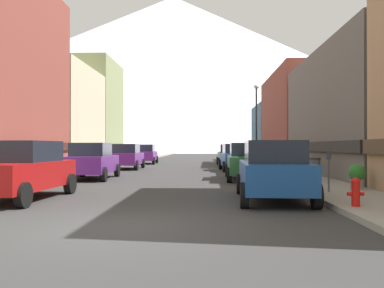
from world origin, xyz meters
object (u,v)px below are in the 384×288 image
(car_left_2, at_px, (127,156))
(potted_plant_0, at_px, (306,164))
(car_left_0, at_px, (21,170))
(car_right_0, at_px, (273,170))
(streetlamp_right, at_px, (256,113))
(car_left_1, at_px, (92,161))
(potted_plant_1, at_px, (357,176))
(car_right_2, at_px, (236,157))
(car_right_3, at_px, (229,155))
(parking_meter_near, at_px, (329,165))
(fire_hydrant_near, at_px, (356,191))
(car_right_1, at_px, (247,161))
(pedestrian_0, at_px, (296,161))
(trash_bin_right, at_px, (313,169))
(car_left_3, at_px, (145,154))

(car_left_2, relative_size, potted_plant_0, 4.64)
(car_left_2, bearing_deg, potted_plant_0, -34.29)
(car_left_0, distance_m, car_right_0, 7.59)
(car_right_0, bearing_deg, streetlamp_right, 84.75)
(car_left_1, relative_size, potted_plant_1, 5.29)
(car_right_2, xyz_separation_m, potted_plant_0, (3.20, -5.77, -0.20))
(car_right_3, xyz_separation_m, streetlamp_right, (1.55, -6.22, 3.09))
(car_right_3, xyz_separation_m, parking_meter_near, (1.95, -22.04, 0.11))
(car_left_2, relative_size, fire_hydrant_near, 6.29)
(car_left_1, height_order, car_right_1, same)
(car_left_2, height_order, potted_plant_1, car_left_2)
(car_left_2, height_order, parking_meter_near, car_left_2)
(car_right_3, xyz_separation_m, pedestrian_0, (2.45, -14.95, -0.02))
(trash_bin_right, xyz_separation_m, potted_plant_1, (0.65, -3.24, -0.04))
(car_left_0, height_order, car_left_2, same)
(car_right_2, bearing_deg, streetlamp_right, 49.37)
(car_left_3, distance_m, car_right_0, 26.72)
(potted_plant_1, bearing_deg, trash_bin_right, 101.35)
(potted_plant_1, relative_size, streetlamp_right, 0.14)
(car_left_1, bearing_deg, trash_bin_right, -13.80)
(car_right_3, bearing_deg, potted_plant_1, -81.36)
(car_left_2, xyz_separation_m, potted_plant_1, (10.80, -14.62, -0.29))
(car_right_3, distance_m, potted_plant_0, 14.16)
(car_right_0, distance_m, trash_bin_right, 5.90)
(car_right_2, distance_m, parking_meter_near, 14.15)
(car_left_0, bearing_deg, car_left_1, 90.00)
(car_right_2, bearing_deg, pedestrian_0, -70.50)
(fire_hydrant_near, bearing_deg, car_right_0, 127.71)
(car_left_0, xyz_separation_m, car_right_0, (7.59, -0.01, 0.00))
(potted_plant_0, xyz_separation_m, streetlamp_right, (-1.65, 7.58, 3.28))
(car_left_1, xyz_separation_m, car_left_2, (-0.00, 8.89, 0.00))
(fire_hydrant_near, bearing_deg, car_right_3, 93.73)
(car_right_3, relative_size, potted_plant_1, 5.26)
(car_left_0, xyz_separation_m, car_right_1, (7.60, 7.68, 0.00))
(car_right_0, relative_size, pedestrian_0, 2.83)
(car_right_1, height_order, trash_bin_right, car_right_1)
(fire_hydrant_near, distance_m, trash_bin_right, 7.51)
(car_right_0, xyz_separation_m, parking_meter_near, (1.95, 1.09, 0.11))
(car_right_0, bearing_deg, car_right_3, 89.99)
(potted_plant_1, xyz_separation_m, streetlamp_right, (-1.65, 14.84, 3.38))
(car_right_3, distance_m, trash_bin_right, 18.00)
(pedestrian_0, bearing_deg, car_left_3, 119.95)
(car_left_0, distance_m, potted_plant_1, 11.00)
(parking_meter_near, relative_size, pedestrian_0, 0.84)
(parking_meter_near, xyz_separation_m, potted_plant_1, (1.25, 0.99, -0.41))
(car_right_1, height_order, potted_plant_1, car_right_1)
(car_left_0, xyz_separation_m, car_right_2, (7.59, 15.09, 0.00))
(car_left_2, xyz_separation_m, pedestrian_0, (10.05, -8.52, -0.02))
(trash_bin_right, bearing_deg, car_right_1, 136.91)
(potted_plant_0, bearing_deg, potted_plant_1, -90.00)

